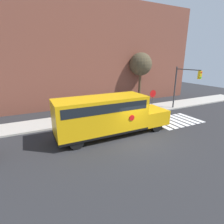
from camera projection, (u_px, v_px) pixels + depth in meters
ground_plane at (138, 140)px, 13.04m from camera, size 60.00×60.00×0.00m
sidewalk_strip at (103, 115)px, 18.60m from camera, size 44.00×3.00×0.15m
building_backdrop at (82, 54)px, 22.31m from camera, size 32.00×4.00×12.85m
crosswalk_stripes at (175, 121)px, 17.20m from camera, size 4.70×3.20×0.01m
school_bus at (107, 114)px, 13.40m from camera, size 9.25×2.57×3.12m
stop_sign at (153, 97)px, 19.37m from camera, size 0.79×0.10×2.55m
traffic_light at (183, 82)px, 19.44m from camera, size 0.28×3.33×4.98m
tree_near_sidewalk at (141, 65)px, 23.33m from camera, size 3.02×3.02×6.66m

